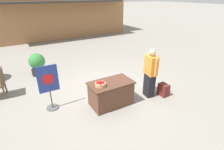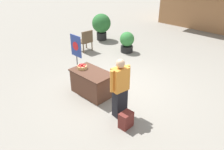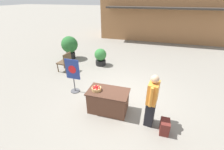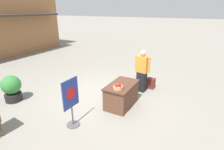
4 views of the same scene
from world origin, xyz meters
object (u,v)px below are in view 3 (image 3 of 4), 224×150
Objects in this scene: poster_board at (73,75)px; patio_chair at (65,61)px; backpack at (165,127)px; potted_plant_near_right at (70,46)px; potted_plant_far_left at (101,57)px; apple_basket at (96,88)px; person_visitor at (152,101)px; display_table at (108,101)px.

patio_chair is at bearing -138.59° from poster_board.
potted_plant_near_right is at bearing 141.15° from backpack.
poster_board is at bearing 161.09° from backpack.
backpack is 5.12m from potted_plant_far_left.
backpack is at bearing -38.85° from potted_plant_near_right.
potted_plant_far_left is at bearing -11.31° from potted_plant_near_right.
apple_basket is 0.19× the size of person_visitor.
poster_board is 2.77m from potted_plant_far_left.
display_table is at bearing 7.80° from apple_basket.
person_visitor is at bearing -52.03° from potted_plant_far_left.
patio_chair is at bearing 142.63° from display_table.
potted_plant_near_right is at bearing -61.74° from patio_chair.
display_table is 0.80× the size of person_visitor.
display_table is at bearing 148.44° from patio_chair.
apple_basket is at bearing -71.77° from potted_plant_far_left.
poster_board is 1.02× the size of potted_plant_near_right.
apple_basket is 1.71m from person_visitor.
poster_board is 3.74m from potted_plant_near_right.
apple_basket is at bearing 144.01° from patio_chair.
apple_basket is 0.33× the size of potted_plant_far_left.
potted_plant_near_right is (-2.08, 0.42, 0.31)m from potted_plant_far_left.
potted_plant_far_left is (-3.30, 3.91, 0.28)m from backpack.
apple_basket is 3.44m from patio_chair.
patio_chair is at bearing -67.54° from potted_plant_near_right.
potted_plant_far_left is (1.40, 1.22, -0.05)m from patio_chair.
display_table is at bearing -47.05° from potted_plant_near_right.
backpack is (2.14, -0.41, -0.61)m from apple_basket.
backpack is (0.43, -0.25, -0.62)m from person_visitor.
display_table reaches higher than backpack.
potted_plant_far_left is at bearing -43.04° from person_visitor.
potted_plant_near_right is (-5.38, 4.33, 0.59)m from backpack.
display_table is 0.58m from apple_basket.
potted_plant_near_right reaches higher than potted_plant_far_left.
display_table is at bearing 67.48° from poster_board.
backpack is (1.77, -0.46, -0.17)m from display_table.
potted_plant_far_left is at bearing 130.10° from backpack.
person_visitor reaches higher than poster_board.
backpack is 0.31× the size of potted_plant_near_right.
apple_basket is 1.46m from poster_board.
apple_basket reaches higher than display_table.
poster_board reaches higher than apple_basket.
patio_chair is at bearing 150.17° from backpack.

